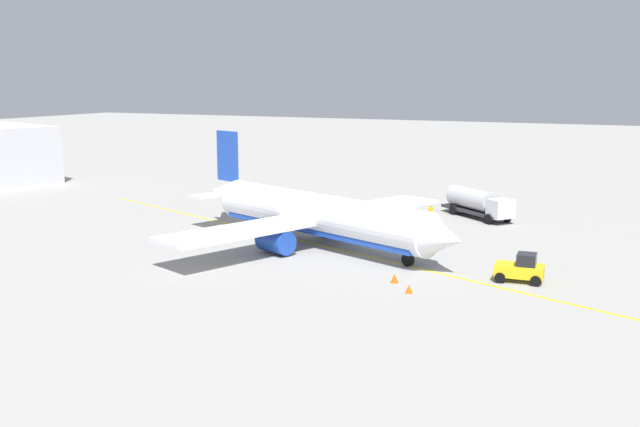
{
  "coord_description": "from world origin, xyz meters",
  "views": [
    {
      "loc": [
        28.48,
        -60.16,
        15.25
      ],
      "look_at": [
        0.0,
        0.0,
        3.0
      ],
      "focal_mm": 41.46,
      "sensor_mm": 36.0,
      "label": 1
    }
  ],
  "objects_px": {
    "safety_cone_nose": "(395,278)",
    "pushback_tug": "(521,269)",
    "fuel_tanker": "(478,202)",
    "airplane": "(316,216)",
    "refueling_worker": "(431,213)",
    "safety_cone_wingtip": "(409,289)"
  },
  "relations": [
    {
      "from": "safety_cone_nose",
      "to": "pushback_tug",
      "type": "bearing_deg",
      "value": 27.49
    },
    {
      "from": "safety_cone_nose",
      "to": "fuel_tanker",
      "type": "bearing_deg",
      "value": 91.22
    },
    {
      "from": "airplane",
      "to": "safety_cone_nose",
      "type": "relative_size",
      "value": 44.98
    },
    {
      "from": "refueling_worker",
      "to": "safety_cone_wingtip",
      "type": "distance_m",
      "value": 28.2
    },
    {
      "from": "airplane",
      "to": "pushback_tug",
      "type": "relative_size",
      "value": 8.51
    },
    {
      "from": "airplane",
      "to": "refueling_worker",
      "type": "height_order",
      "value": "airplane"
    },
    {
      "from": "fuel_tanker",
      "to": "pushback_tug",
      "type": "relative_size",
      "value": 2.49
    },
    {
      "from": "fuel_tanker",
      "to": "refueling_worker",
      "type": "xyz_separation_m",
      "value": [
        -4.26,
        -3.63,
        -0.9
      ]
    },
    {
      "from": "airplane",
      "to": "fuel_tanker",
      "type": "height_order",
      "value": "airplane"
    },
    {
      "from": "pushback_tug",
      "to": "refueling_worker",
      "type": "relative_size",
      "value": 2.19
    },
    {
      "from": "airplane",
      "to": "refueling_worker",
      "type": "relative_size",
      "value": 18.66
    },
    {
      "from": "fuel_tanker",
      "to": "pushback_tug",
      "type": "xyz_separation_m",
      "value": [
        9.15,
        -24.41,
        -0.71
      ]
    },
    {
      "from": "airplane",
      "to": "safety_cone_wingtip",
      "type": "relative_size",
      "value": 50.95
    },
    {
      "from": "refueling_worker",
      "to": "safety_cone_wingtip",
      "type": "bearing_deg",
      "value": -76.16
    },
    {
      "from": "safety_cone_wingtip",
      "to": "fuel_tanker",
      "type": "bearing_deg",
      "value": 94.58
    },
    {
      "from": "airplane",
      "to": "safety_cone_nose",
      "type": "bearing_deg",
      "value": -39.96
    },
    {
      "from": "pushback_tug",
      "to": "safety_cone_wingtip",
      "type": "bearing_deg",
      "value": -135.32
    },
    {
      "from": "refueling_worker",
      "to": "fuel_tanker",
      "type": "bearing_deg",
      "value": 40.46
    },
    {
      "from": "pushback_tug",
      "to": "safety_cone_nose",
      "type": "xyz_separation_m",
      "value": [
        -8.54,
        -4.44,
        -0.65
      ]
    },
    {
      "from": "pushback_tug",
      "to": "refueling_worker",
      "type": "xyz_separation_m",
      "value": [
        -13.41,
        20.78,
        -0.19
      ]
    },
    {
      "from": "refueling_worker",
      "to": "safety_cone_nose",
      "type": "bearing_deg",
      "value": -79.06
    },
    {
      "from": "safety_cone_nose",
      "to": "safety_cone_wingtip",
      "type": "bearing_deg",
      "value": -49.0
    }
  ]
}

